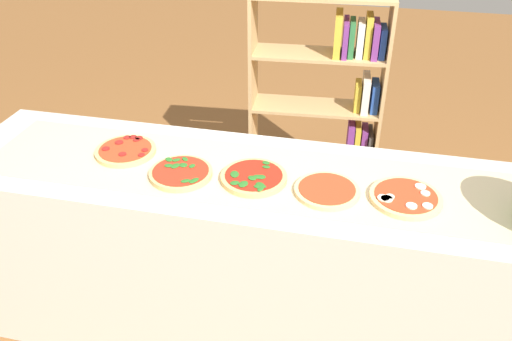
% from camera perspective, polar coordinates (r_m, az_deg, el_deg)
% --- Properties ---
extents(ground_plane, '(12.00, 12.00, 0.00)m').
position_cam_1_polar(ground_plane, '(2.69, 0.00, -16.68)').
color(ground_plane, brown).
extents(counter, '(2.54, 0.65, 0.89)m').
position_cam_1_polar(counter, '(2.37, 0.00, -9.58)').
color(counter, beige).
rests_on(counter, ground_plane).
extents(parchment_paper, '(2.24, 0.47, 0.00)m').
position_cam_1_polar(parchment_paper, '(2.09, 0.00, -0.44)').
color(parchment_paper, beige).
rests_on(parchment_paper, counter).
extents(pizza_pepperoni_0, '(0.26, 0.26, 0.03)m').
position_cam_1_polar(pizza_pepperoni_0, '(2.30, -13.96, 2.11)').
color(pizza_pepperoni_0, '#DBB26B').
rests_on(pizza_pepperoni_0, parchment_paper).
extents(pizza_spinach_1, '(0.25, 0.25, 0.03)m').
position_cam_1_polar(pizza_spinach_1, '(2.10, -8.16, -0.25)').
color(pizza_spinach_1, '#DBB26B').
rests_on(pizza_spinach_1, parchment_paper).
extents(pizza_spinach_2, '(0.26, 0.26, 0.03)m').
position_cam_1_polar(pizza_spinach_2, '(2.05, -0.25, -0.74)').
color(pizza_spinach_2, '#DBB26B').
rests_on(pizza_spinach_2, parchment_paper).
extents(pizza_plain_3, '(0.25, 0.25, 0.02)m').
position_cam_1_polar(pizza_plain_3, '(2.00, 7.70, -2.14)').
color(pizza_plain_3, '#E5C17F').
rests_on(pizza_plain_3, parchment_paper).
extents(pizza_mozzarella_4, '(0.27, 0.27, 0.03)m').
position_cam_1_polar(pizza_mozzarella_4, '(2.02, 15.91, -2.82)').
color(pizza_mozzarella_4, '#E5C17F').
rests_on(pizza_mozzarella_4, parchment_paper).
extents(bookshelf, '(0.79, 0.30, 1.33)m').
position_cam_1_polar(bookshelf, '(3.19, 8.39, 6.64)').
color(bookshelf, tan).
rests_on(bookshelf, ground_plane).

